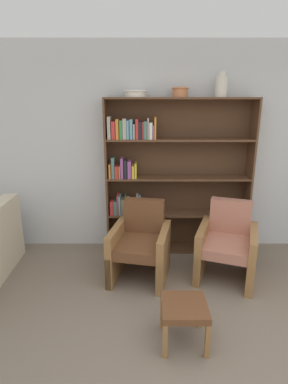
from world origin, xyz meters
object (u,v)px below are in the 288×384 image
at_px(bookshelf, 164,178).
at_px(armchair_leather, 140,245).
at_px(armchair_cushioned, 226,245).
at_px(footstool, 184,311).
at_px(bowl_copper, 135,93).
at_px(vase_tall, 220,86).
at_px(bowl_cream, 179,92).

distance_m(bookshelf, armchair_leather, 0.98).
bearing_deg(armchair_cushioned, footstool, 78.64).
distance_m(bowl_copper, vase_tall, 1.05).
relative_size(bookshelf, footstool, 5.39).
bearing_deg(bookshelf, armchair_cushioned, -44.42).
distance_m(bowl_cream, vase_tall, 0.50).
bearing_deg(armchair_cushioned, vase_tall, -67.30).
height_order(bowl_cream, armchair_cushioned, bowl_cream).
relative_size(bookshelf, vase_tall, 6.96).
distance_m(vase_tall, footstool, 2.61).
bearing_deg(armchair_cushioned, armchair_leather, 19.58).
height_order(bowl_copper, armchair_cushioned, bowl_copper).
distance_m(bookshelf, bowl_cream, 1.11).
relative_size(bowl_copper, armchair_cushioned, 0.32).
bearing_deg(armchair_leather, bowl_cream, -114.76).
xyz_separation_m(vase_tall, footstool, (-0.60, -1.72, -1.88)).
bearing_deg(armchair_cushioned, bowl_copper, -11.91).
bearing_deg(bowl_copper, bowl_cream, 0.00).
distance_m(vase_tall, armchair_cushioned, 1.91).
xyz_separation_m(bookshelf, armchair_cushioned, (0.70, -0.68, -0.63)).
relative_size(armchair_leather, footstool, 2.31).
height_order(bookshelf, bowl_cream, bowl_cream).
bearing_deg(armchair_leather, vase_tall, -134.74).
bearing_deg(bowl_copper, bookshelf, 3.00).
bearing_deg(armchair_leather, armchair_cushioned, -168.93).
bearing_deg(bowl_copper, armchair_leather, -84.36).
height_order(bowl_cream, footstool, bowl_cream).
relative_size(vase_tall, footstool, 0.77).
bearing_deg(armchair_cushioned, bowl_cream, -31.52).
relative_size(bookshelf, armchair_cushioned, 2.33).
bearing_deg(bowl_copper, vase_tall, 0.00).
bearing_deg(armchair_leather, footstool, 120.93).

